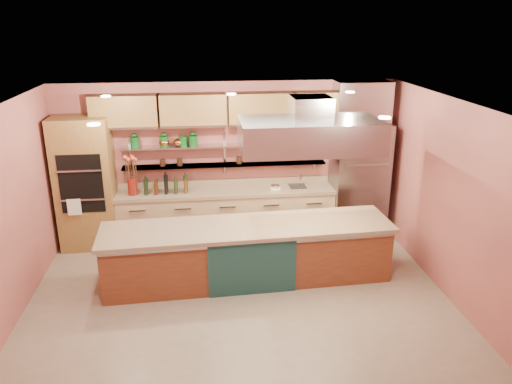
{
  "coord_description": "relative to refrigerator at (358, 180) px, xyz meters",
  "views": [
    {
      "loc": [
        -0.5,
        -6.18,
        3.85
      ],
      "look_at": [
        0.34,
        1.0,
        1.3
      ],
      "focal_mm": 35.0,
      "sensor_mm": 36.0,
      "label": 1
    }
  ],
  "objects": [
    {
      "name": "copper_kettle",
      "position": [
        -3.21,
        0.23,
        0.73
      ],
      "size": [
        0.21,
        0.21,
        0.13
      ],
      "primitive_type": "ellipsoid",
      "rotation": [
        0.0,
        0.0,
        -0.3
      ],
      "color": "#BA5D2B",
      "rests_on": "wall_shelf_upper"
    },
    {
      "name": "range_hood",
      "position": [
        -1.27,
        -1.49,
        1.2
      ],
      "size": [
        2.0,
        1.0,
        0.45
      ],
      "primitive_type": "cube",
      "color": "#AFB3B7",
      "rests_on": "ceiling"
    },
    {
      "name": "wall_front",
      "position": [
        -2.35,
        -4.64,
        0.35
      ],
      "size": [
        6.0,
        0.04,
        2.8
      ],
      "primitive_type": "cube",
      "color": "#A3544D",
      "rests_on": "floor"
    },
    {
      "name": "oven_stack",
      "position": [
        -4.8,
        0.04,
        0.1
      ],
      "size": [
        0.95,
        0.64,
        2.3
      ],
      "primitive_type": "cube",
      "color": "olive",
      "rests_on": "floor"
    },
    {
      "name": "wall_shelf_lower",
      "position": [
        -2.4,
        0.23,
        0.3
      ],
      "size": [
        3.6,
        0.26,
        0.03
      ],
      "primitive_type": "cube",
      "color": "#AFB3B7",
      "rests_on": "wall_back"
    },
    {
      "name": "wall_left",
      "position": [
        -5.35,
        -2.14,
        0.35
      ],
      "size": [
        0.04,
        5.0,
        2.8
      ],
      "primitive_type": "cube",
      "color": "#A3544D",
      "rests_on": "floor"
    },
    {
      "name": "back_counter",
      "position": [
        -2.4,
        0.06,
        -0.58
      ],
      "size": [
        3.84,
        0.64,
        0.93
      ],
      "primitive_type": "cube",
      "color": "tan",
      "rests_on": "floor"
    },
    {
      "name": "green_canister",
      "position": [
        -3.13,
        0.23,
        0.75
      ],
      "size": [
        0.19,
        0.19,
        0.17
      ],
      "primitive_type": "cylinder",
      "rotation": [
        0.0,
        0.0,
        0.42
      ],
      "color": "#0F4718",
      "rests_on": "wall_shelf_upper"
    },
    {
      "name": "refrigerator",
      "position": [
        0.0,
        0.0,
        0.0
      ],
      "size": [
        0.95,
        0.72,
        2.1
      ],
      "primitive_type": "cube",
      "color": "gray",
      "rests_on": "floor"
    },
    {
      "name": "upper_cabinets",
      "position": [
        -2.35,
        0.18,
        1.3
      ],
      "size": [
        4.6,
        0.36,
        0.55
      ],
      "primitive_type": "cube",
      "color": "olive",
      "rests_on": "wall_back"
    },
    {
      "name": "ceiling_downlights",
      "position": [
        -2.35,
        -1.94,
        1.72
      ],
      "size": [
        4.0,
        2.8,
        0.02
      ],
      "primitive_type": "cube",
      "color": "#FFE5A5",
      "rests_on": "ceiling"
    },
    {
      "name": "bar_faucet",
      "position": [
        -1.05,
        0.11,
        -0.01
      ],
      "size": [
        0.04,
        0.04,
        0.22
      ],
      "primitive_type": "cylinder",
      "rotation": [
        0.0,
        0.0,
        0.38
      ],
      "color": "silver",
      "rests_on": "back_counter"
    },
    {
      "name": "ceiling",
      "position": [
        -2.35,
        -2.14,
        1.75
      ],
      "size": [
        6.0,
        5.0,
        0.02
      ],
      "primitive_type": "cube",
      "color": "black",
      "rests_on": "wall_back"
    },
    {
      "name": "flower_vase",
      "position": [
        -4.02,
        0.01,
        0.03
      ],
      "size": [
        0.18,
        0.18,
        0.29
      ],
      "primitive_type": "cylinder",
      "rotation": [
        0.0,
        0.0,
        0.12
      ],
      "color": "maroon",
      "rests_on": "back_counter"
    },
    {
      "name": "kitchen_scale",
      "position": [
        -1.53,
        0.01,
        -0.07
      ],
      "size": [
        0.2,
        0.16,
        0.1
      ],
      "primitive_type": "cube",
      "rotation": [
        0.0,
        0.0,
        -0.22
      ],
      "color": "white",
      "rests_on": "back_counter"
    },
    {
      "name": "wall_shelf_upper",
      "position": [
        -2.4,
        0.23,
        0.65
      ],
      "size": [
        3.6,
        0.26,
        0.03
      ],
      "primitive_type": "cube",
      "color": "#AFB3B7",
      "rests_on": "wall_back"
    },
    {
      "name": "wall_back",
      "position": [
        -2.35,
        0.36,
        0.35
      ],
      "size": [
        6.0,
        0.04,
        2.8
      ],
      "primitive_type": "cube",
      "color": "#A3544D",
      "rests_on": "floor"
    },
    {
      "name": "wall_right",
      "position": [
        0.65,
        -2.14,
        0.35
      ],
      "size": [
        0.04,
        5.0,
        2.8
      ],
      "primitive_type": "cube",
      "color": "#A3544D",
      "rests_on": "floor"
    },
    {
      "name": "floor",
      "position": [
        -2.35,
        -2.14,
        -1.06
      ],
      "size": [
        6.0,
        5.0,
        0.02
      ],
      "primitive_type": "cube",
      "color": "gray",
      "rests_on": "ground"
    },
    {
      "name": "island",
      "position": [
        -2.17,
        -1.49,
        -0.6
      ],
      "size": [
        4.31,
        1.12,
        0.89
      ],
      "primitive_type": "cube",
      "rotation": [
        0.0,
        0.0,
        0.05
      ],
      "color": "brown",
      "rests_on": "floor"
    },
    {
      "name": "oil_bottle_cluster",
      "position": [
        -3.45,
        0.01,
        0.01
      ],
      "size": [
        0.82,
        0.3,
        0.26
      ],
      "primitive_type": "cube",
      "rotation": [
        0.0,
        0.0,
        -0.09
      ],
      "color": "black",
      "rests_on": "back_counter"
    }
  ]
}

